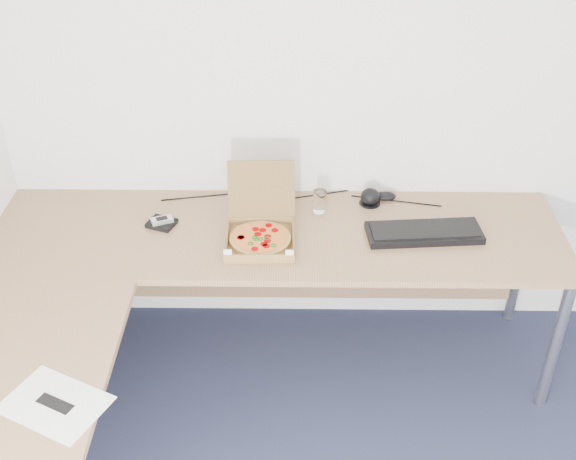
{
  "coord_description": "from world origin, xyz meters",
  "views": [
    {
      "loc": [
        -0.42,
        -1.23,
        2.5
      ],
      "look_at": [
        -0.45,
        1.28,
        0.82
      ],
      "focal_mm": 45.33,
      "sensor_mm": 36.0,
      "label": 1
    }
  ],
  "objects_px": {
    "desk": "(191,298)",
    "drinking_glass": "(320,201)",
    "pizza_box": "(260,234)",
    "wallet": "(162,223)",
    "keyboard": "(424,233)"
  },
  "relations": [
    {
      "from": "pizza_box",
      "to": "wallet",
      "type": "bearing_deg",
      "value": 163.82
    },
    {
      "from": "desk",
      "to": "wallet",
      "type": "distance_m",
      "value": 0.51
    },
    {
      "from": "desk",
      "to": "wallet",
      "type": "bearing_deg",
      "value": 111.52
    },
    {
      "from": "drinking_glass",
      "to": "keyboard",
      "type": "xyz_separation_m",
      "value": [
        0.45,
        -0.19,
        -0.04
      ]
    },
    {
      "from": "keyboard",
      "to": "desk",
      "type": "bearing_deg",
      "value": -162.1
    },
    {
      "from": "wallet",
      "to": "keyboard",
      "type": "bearing_deg",
      "value": 17.36
    },
    {
      "from": "drinking_glass",
      "to": "keyboard",
      "type": "relative_size",
      "value": 0.21
    },
    {
      "from": "drinking_glass",
      "to": "wallet",
      "type": "distance_m",
      "value": 0.71
    },
    {
      "from": "desk",
      "to": "keyboard",
      "type": "distance_m",
      "value": 1.04
    },
    {
      "from": "desk",
      "to": "keyboard",
      "type": "relative_size",
      "value": 5.07
    },
    {
      "from": "desk",
      "to": "pizza_box",
      "type": "bearing_deg",
      "value": 54.32
    },
    {
      "from": "desk",
      "to": "drinking_glass",
      "type": "distance_m",
      "value": 0.79
    },
    {
      "from": "desk",
      "to": "drinking_glass",
      "type": "height_order",
      "value": "drinking_glass"
    },
    {
      "from": "pizza_box",
      "to": "drinking_glass",
      "type": "relative_size",
      "value": 3.2
    },
    {
      "from": "desk",
      "to": "drinking_glass",
      "type": "xyz_separation_m",
      "value": [
        0.51,
        0.6,
        0.08
      ]
    }
  ]
}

